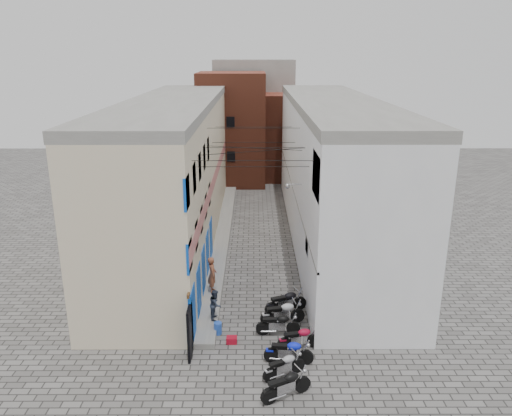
{
  "coord_description": "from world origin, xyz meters",
  "views": [
    {
      "loc": [
        0.05,
        -17.84,
        11.7
      ],
      "look_at": [
        0.13,
        9.94,
        3.0
      ],
      "focal_mm": 35.0,
      "sensor_mm": 36.0,
      "label": 1
    }
  ],
  "objects_px": {
    "motorcycle_c": "(289,350)",
    "motorcycle_f": "(283,312)",
    "motorcycle_e": "(278,323)",
    "red_crate": "(232,340)",
    "motorcycle_a": "(286,384)",
    "person_a": "(212,275)",
    "motorcycle_g": "(286,301)",
    "motorcycle_d": "(299,337)",
    "person_b": "(216,304)",
    "water_jug_far": "(218,328)",
    "motorcycle_b": "(284,365)",
    "water_jug_near": "(218,328)"
  },
  "relations": [
    {
      "from": "motorcycle_c",
      "to": "person_b",
      "type": "relative_size",
      "value": 1.41
    },
    {
      "from": "motorcycle_f",
      "to": "person_a",
      "type": "xyz_separation_m",
      "value": [
        -3.36,
        2.69,
        0.58
      ]
    },
    {
      "from": "motorcycle_e",
      "to": "red_crate",
      "type": "distance_m",
      "value": 2.12
    },
    {
      "from": "motorcycle_f",
      "to": "motorcycle_g",
      "type": "xyz_separation_m",
      "value": [
        0.2,
        1.0,
        0.01
      ]
    },
    {
      "from": "motorcycle_b",
      "to": "person_a",
      "type": "bearing_deg",
      "value": 178.27
    },
    {
      "from": "motorcycle_e",
      "to": "person_b",
      "type": "xyz_separation_m",
      "value": [
        -2.76,
        0.97,
        0.39
      ]
    },
    {
      "from": "motorcycle_d",
      "to": "motorcycle_e",
      "type": "height_order",
      "value": "motorcycle_e"
    },
    {
      "from": "motorcycle_b",
      "to": "motorcycle_e",
      "type": "distance_m",
      "value": 2.94
    },
    {
      "from": "motorcycle_e",
      "to": "water_jug_far",
      "type": "distance_m",
      "value": 2.63
    },
    {
      "from": "motorcycle_c",
      "to": "motorcycle_d",
      "type": "distance_m",
      "value": 1.11
    },
    {
      "from": "motorcycle_g",
      "to": "red_crate",
      "type": "xyz_separation_m",
      "value": [
        -2.43,
        -2.56,
        -0.47
      ]
    },
    {
      "from": "motorcycle_c",
      "to": "water_jug_far",
      "type": "distance_m",
      "value": 3.68
    },
    {
      "from": "motorcycle_b",
      "to": "motorcycle_e",
      "type": "xyz_separation_m",
      "value": [
        -0.1,
        2.94,
        0.04
      ]
    },
    {
      "from": "person_a",
      "to": "water_jug_far",
      "type": "relative_size",
      "value": 4.02
    },
    {
      "from": "motorcycle_a",
      "to": "water_jug_near",
      "type": "height_order",
      "value": "motorcycle_a"
    },
    {
      "from": "motorcycle_f",
      "to": "motorcycle_e",
      "type": "bearing_deg",
      "value": -27.07
    },
    {
      "from": "person_a",
      "to": "person_b",
      "type": "relative_size",
      "value": 1.33
    },
    {
      "from": "person_b",
      "to": "red_crate",
      "type": "distance_m",
      "value": 1.96
    },
    {
      "from": "motorcycle_e",
      "to": "motorcycle_f",
      "type": "bearing_deg",
      "value": 164.43
    },
    {
      "from": "motorcycle_a",
      "to": "person_a",
      "type": "bearing_deg",
      "value": 175.22
    },
    {
      "from": "motorcycle_g",
      "to": "motorcycle_c",
      "type": "bearing_deg",
      "value": -23.76
    },
    {
      "from": "motorcycle_d",
      "to": "motorcycle_g",
      "type": "xyz_separation_m",
      "value": [
        -0.38,
        3.0,
        0.07
      ]
    },
    {
      "from": "motorcycle_a",
      "to": "motorcycle_e",
      "type": "xyz_separation_m",
      "value": [
        -0.1,
        4.14,
        -0.02
      ]
    },
    {
      "from": "motorcycle_g",
      "to": "water_jug_far",
      "type": "xyz_separation_m",
      "value": [
        -3.06,
        -1.8,
        -0.38
      ]
    },
    {
      "from": "motorcycle_g",
      "to": "red_crate",
      "type": "height_order",
      "value": "motorcycle_g"
    },
    {
      "from": "motorcycle_e",
      "to": "motorcycle_g",
      "type": "xyz_separation_m",
      "value": [
        0.45,
        1.92,
        0.05
      ]
    },
    {
      "from": "person_b",
      "to": "water_jug_near",
      "type": "distance_m",
      "value": 1.13
    },
    {
      "from": "motorcycle_b",
      "to": "water_jug_far",
      "type": "xyz_separation_m",
      "value": [
        -2.7,
        3.06,
        -0.29
      ]
    },
    {
      "from": "motorcycle_c",
      "to": "motorcycle_f",
      "type": "xyz_separation_m",
      "value": [
        -0.08,
        2.99,
        0.03
      ]
    },
    {
      "from": "motorcycle_b",
      "to": "motorcycle_d",
      "type": "xyz_separation_m",
      "value": [
        0.73,
        1.86,
        0.02
      ]
    },
    {
      "from": "person_b",
      "to": "water_jug_far",
      "type": "distance_m",
      "value": 1.12
    },
    {
      "from": "motorcycle_c",
      "to": "water_jug_far",
      "type": "bearing_deg",
      "value": -120.61
    },
    {
      "from": "motorcycle_d",
      "to": "motorcycle_a",
      "type": "bearing_deg",
      "value": -25.62
    },
    {
      "from": "motorcycle_d",
      "to": "motorcycle_f",
      "type": "relative_size",
      "value": 0.91
    },
    {
      "from": "water_jug_far",
      "to": "motorcycle_f",
      "type": "bearing_deg",
      "value": 15.56
    },
    {
      "from": "motorcycle_e",
      "to": "motorcycle_g",
      "type": "relative_size",
      "value": 0.91
    },
    {
      "from": "motorcycle_a",
      "to": "person_b",
      "type": "relative_size",
      "value": 1.44
    },
    {
      "from": "motorcycle_g",
      "to": "water_jug_near",
      "type": "relative_size",
      "value": 3.9
    },
    {
      "from": "water_jug_near",
      "to": "water_jug_far",
      "type": "bearing_deg",
      "value": 90.0
    },
    {
      "from": "person_a",
      "to": "red_crate",
      "type": "xyz_separation_m",
      "value": [
        1.13,
        -4.24,
        -1.04
      ]
    },
    {
      "from": "motorcycle_e",
      "to": "water_jug_near",
      "type": "relative_size",
      "value": 3.57
    },
    {
      "from": "motorcycle_b",
      "to": "red_crate",
      "type": "height_order",
      "value": "motorcycle_b"
    },
    {
      "from": "motorcycle_a",
      "to": "motorcycle_g",
      "type": "bearing_deg",
      "value": 149.37
    },
    {
      "from": "motorcycle_b",
      "to": "motorcycle_e",
      "type": "height_order",
      "value": "motorcycle_e"
    },
    {
      "from": "motorcycle_b",
      "to": "red_crate",
      "type": "relative_size",
      "value": 4.07
    },
    {
      "from": "motorcycle_g",
      "to": "person_b",
      "type": "relative_size",
      "value": 1.51
    },
    {
      "from": "water_jug_far",
      "to": "red_crate",
      "type": "relative_size",
      "value": 1.04
    },
    {
      "from": "motorcycle_b",
      "to": "motorcycle_g",
      "type": "xyz_separation_m",
      "value": [
        0.35,
        4.86,
        0.09
      ]
    },
    {
      "from": "red_crate",
      "to": "motorcycle_a",
      "type": "bearing_deg",
      "value": -59.35
    },
    {
      "from": "motorcycle_b",
      "to": "red_crate",
      "type": "xyz_separation_m",
      "value": [
        -2.07,
        2.3,
        -0.38
      ]
    }
  ]
}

